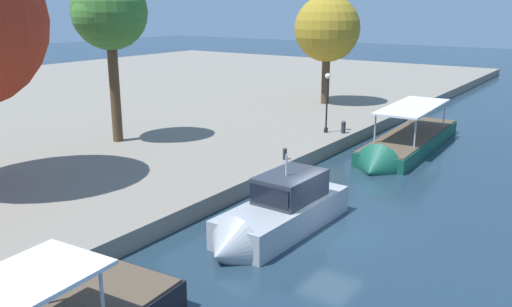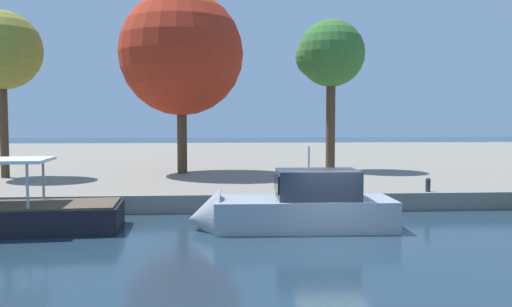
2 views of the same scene
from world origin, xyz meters
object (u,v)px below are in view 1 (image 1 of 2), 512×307
(motor_yacht_1, at_px, (276,217))
(tour_boat_2, at_px, (405,147))
(tree_1, at_px, (107,13))
(mooring_bollard_0, at_px, (285,153))
(mooring_bollard_1, at_px, (343,127))
(lamp_post, at_px, (327,99))
(tree_0, at_px, (327,31))

(motor_yacht_1, bearing_deg, tour_boat_2, -177.95)
(tree_1, bearing_deg, mooring_bollard_0, -76.98)
(motor_yacht_1, bearing_deg, mooring_bollard_0, -149.34)
(mooring_bollard_1, relative_size, lamp_post, 0.21)
(mooring_bollard_1, height_order, tree_1, tree_1)
(tour_boat_2, relative_size, tree_1, 1.36)
(mooring_bollard_0, distance_m, lamp_post, 7.55)
(mooring_bollard_0, relative_size, tree_0, 0.07)
(mooring_bollard_1, bearing_deg, tree_1, 133.43)
(motor_yacht_1, bearing_deg, lamp_post, -158.60)
(mooring_bollard_1, bearing_deg, tree_0, 33.77)
(mooring_bollard_0, relative_size, tree_1, 0.07)
(mooring_bollard_0, distance_m, mooring_bollard_1, 7.68)
(tour_boat_2, relative_size, tree_0, 1.51)
(lamp_post, bearing_deg, tour_boat_2, -75.31)
(tree_0, distance_m, tree_1, 20.34)
(tour_boat_2, distance_m, mooring_bollard_0, 9.39)
(mooring_bollard_0, bearing_deg, mooring_bollard_1, 1.16)
(motor_yacht_1, distance_m, mooring_bollard_0, 8.21)
(motor_yacht_1, xyz_separation_m, tree_0, (24.42, 10.57, 6.34))
(mooring_bollard_1, bearing_deg, tour_boat_2, -77.91)
(lamp_post, bearing_deg, tree_0, 28.04)
(tour_boat_2, distance_m, mooring_bollard_1, 4.19)
(tree_0, bearing_deg, motor_yacht_1, -156.60)
(tour_boat_2, distance_m, tree_1, 20.25)
(tour_boat_2, bearing_deg, mooring_bollard_1, -80.24)
(tree_0, bearing_deg, mooring_bollard_1, -146.23)
(mooring_bollard_0, bearing_deg, tour_boat_2, -24.20)
(motor_yacht_1, height_order, mooring_bollard_1, motor_yacht_1)
(tour_boat_2, xyz_separation_m, mooring_bollard_1, (-0.85, 3.99, 0.98))
(tour_boat_2, distance_m, lamp_post, 5.92)
(tour_boat_2, relative_size, mooring_bollard_0, 20.55)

